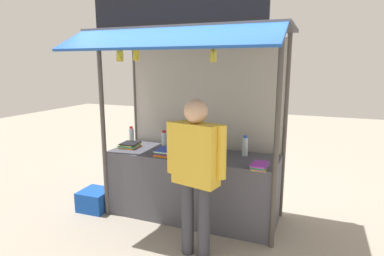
# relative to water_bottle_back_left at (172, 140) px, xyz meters

# --- Properties ---
(ground_plane) EXTENTS (20.00, 20.00, 0.00)m
(ground_plane) POSITION_rel_water_bottle_back_left_xyz_m (0.35, -0.11, -1.04)
(ground_plane) COLOR #9E9384
(stall_counter) EXTENTS (2.27, 0.75, 0.90)m
(stall_counter) POSITION_rel_water_bottle_back_left_xyz_m (0.35, -0.11, -0.59)
(stall_counter) COLOR #4C4C56
(stall_counter) RESTS_ON ground
(stall_structure) EXTENTS (2.47, 1.58, 2.84)m
(stall_structure) POSITION_rel_water_bottle_back_left_xyz_m (0.35, 0.00, 0.69)
(stall_structure) COLOR #4C4742
(stall_structure) RESTS_ON ground
(water_bottle_back_left) EXTENTS (0.08, 0.08, 0.29)m
(water_bottle_back_left) POSITION_rel_water_bottle_back_left_xyz_m (0.00, 0.00, 0.00)
(water_bottle_back_left) COLOR silver
(water_bottle_back_left) RESTS_ON stall_counter
(water_bottle_mid_right) EXTENTS (0.08, 0.08, 0.29)m
(water_bottle_mid_right) POSITION_rel_water_bottle_back_left_xyz_m (0.64, -0.10, -0.00)
(water_bottle_mid_right) COLOR silver
(water_bottle_mid_right) RESTS_ON stall_counter
(water_bottle_front_right) EXTENTS (0.07, 0.07, 0.27)m
(water_bottle_front_right) POSITION_rel_water_bottle_back_left_xyz_m (-0.11, -0.02, -0.01)
(water_bottle_front_right) COLOR silver
(water_bottle_front_right) RESTS_ON stall_counter
(water_bottle_left) EXTENTS (0.07, 0.07, 0.27)m
(water_bottle_left) POSITION_rel_water_bottle_back_left_xyz_m (-0.69, 0.05, -0.01)
(water_bottle_left) COLOR silver
(water_bottle_left) RESTS_ON stall_counter
(water_bottle_center) EXTENTS (0.08, 0.08, 0.27)m
(water_bottle_center) POSITION_rel_water_bottle_back_left_xyz_m (1.03, 0.05, -0.01)
(water_bottle_center) COLOR silver
(water_bottle_center) RESTS_ON stall_counter
(magazine_stack_rear_center) EXTENTS (0.27, 0.31, 0.08)m
(magazine_stack_rear_center) POSITION_rel_water_bottle_back_left_xyz_m (0.06, -0.29, -0.10)
(magazine_stack_rear_center) COLOR orange
(magazine_stack_rear_center) RESTS_ON stall_counter
(magazine_stack_far_left) EXTENTS (0.25, 0.30, 0.09)m
(magazine_stack_far_left) POSITION_rel_water_bottle_back_left_xyz_m (0.61, -0.41, -0.09)
(magazine_stack_far_left) COLOR black
(magazine_stack_far_left) RESTS_ON stall_counter
(magazine_stack_right) EXTENTS (0.20, 0.27, 0.06)m
(magazine_stack_right) POSITION_rel_water_bottle_back_left_xyz_m (1.30, -0.40, -0.11)
(magazine_stack_right) COLOR yellow
(magazine_stack_right) RESTS_ON stall_counter
(magazine_stack_front_left) EXTENTS (0.27, 0.29, 0.07)m
(magazine_stack_front_left) POSITION_rel_water_bottle_back_left_xyz_m (-0.60, -0.13, -0.10)
(magazine_stack_front_left) COLOR orange
(magazine_stack_front_left) RESTS_ON stall_counter
(banana_bunch_inner_left) EXTENTS (0.09, 0.09, 0.25)m
(banana_bunch_inner_left) POSITION_rel_water_bottle_back_left_xyz_m (-0.17, -0.59, 1.15)
(banana_bunch_inner_left) COLOR #332D23
(banana_bunch_inner_right) EXTENTS (0.09, 0.09, 0.27)m
(banana_bunch_inner_right) POSITION_rel_water_bottle_back_left_xyz_m (0.79, -0.58, 1.13)
(banana_bunch_inner_right) COLOR #332D23
(banana_bunch_leftmost) EXTENTS (0.11, 0.10, 0.27)m
(banana_bunch_leftmost) POSITION_rel_water_bottle_back_left_xyz_m (-0.40, -0.59, 1.14)
(banana_bunch_leftmost) COLOR #332D23
(vendor_person) EXTENTS (0.66, 0.31, 1.73)m
(vendor_person) POSITION_rel_water_bottle_back_left_xyz_m (0.73, -0.95, 0.00)
(vendor_person) COLOR #383842
(vendor_person) RESTS_ON ground
(plastic_crate) EXTENTS (0.42, 0.42, 0.28)m
(plastic_crate) POSITION_rel_water_bottle_back_left_xyz_m (-1.03, -0.43, -0.89)
(plastic_crate) COLOR #194CB2
(plastic_crate) RESTS_ON ground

